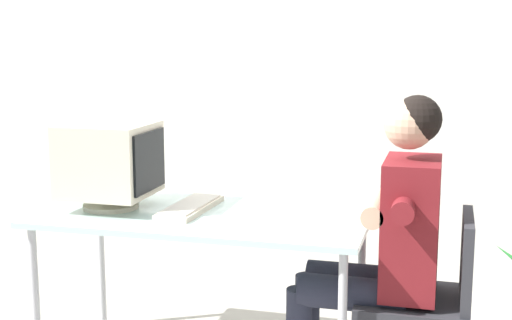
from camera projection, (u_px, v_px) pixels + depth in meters
The scene contains 6 objects.
wall_back at pixel (326, 36), 4.32m from camera, with size 8.00×0.10×3.00m, color silver.
desk at pixel (204, 225), 3.21m from camera, with size 1.46×0.74×0.73m.
crt_monitor at pixel (110, 161), 3.25m from camera, with size 0.39×0.38×0.39m.
keyboard at pixel (190, 207), 3.25m from camera, with size 0.18×0.46×0.03m.
office_chair at pixel (428, 294), 2.96m from camera, with size 0.45×0.45×0.79m.
person_seated at pixel (383, 237), 2.97m from camera, with size 0.73×0.57×1.27m.
Camera 1 is at (1.03, -2.94, 1.50)m, focal length 50.67 mm.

